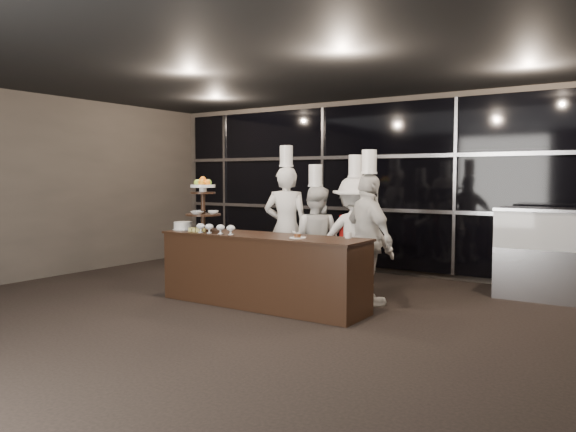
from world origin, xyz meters
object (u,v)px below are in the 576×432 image
Objects in this scene: display_case at (557,250)px; chef_d at (368,238)px; chef_b at (315,239)px; chef_c at (355,237)px; display_stand at (203,200)px; chef_a at (286,226)px; buffet_counter at (262,270)px; layer_cake at (183,226)px.

chef_d is (-2.00, -1.64, 0.18)m from display_case.
chef_c is (0.55, 0.14, 0.06)m from chef_b.
display_stand is 4.82m from display_case.
chef_a is 1.47m from chef_d.
display_stand is at bearing -159.14° from chef_d.
buffet_counter is at bearing -72.38° from chef_a.
layer_cake is (-1.33, -0.05, 0.51)m from buffet_counter.
chef_d reaches higher than chef_b.
chef_b is (-2.91, -1.44, 0.09)m from display_case.
chef_b is (1.53, 1.05, -0.19)m from layer_cake.
display_case is 3.72m from chef_a.
display_stand is 0.41× the size of chef_b.
display_stand reaches higher than buffet_counter.
chef_b is (1.20, 1.00, -0.56)m from display_stand.
display_stand is at bearing -146.99° from chef_c.
chef_b reaches higher than display_case.
chef_a is (0.99, 1.12, -0.04)m from layer_cake.
chef_c is (2.08, 1.19, -0.14)m from layer_cake.
buffet_counter is 9.47× the size of layer_cake.
chef_a is 0.56m from chef_b.
chef_d is (1.11, 0.80, 0.40)m from buffet_counter.
display_stand is 2.15m from chef_c.
chef_a is (-0.34, 1.07, 0.46)m from buffet_counter.
chef_c is (1.09, 0.07, -0.09)m from chef_a.
layer_cake is 5.10m from display_case.
display_stand is 0.35× the size of chef_a.
display_stand is 0.37× the size of chef_d.
display_stand is at bearing -149.29° from display_case.
chef_a is 1.08× the size of chef_c.
chef_a reaches higher than chef_c.
chef_d is (2.11, 0.80, -0.47)m from display_stand.
display_stand is (-1.00, -0.00, 0.87)m from buffet_counter.
chef_a is at bearing 107.62° from buffet_counter.
chef_d reaches higher than layer_cake.
buffet_counter is at bearing 2.15° from layer_cake.
display_case is at bearing 28.94° from chef_c.
display_stand is 0.50m from layer_cake.
chef_a reaches higher than display_stand.
layer_cake is 1.49m from chef_a.
chef_a reaches higher than chef_b.
chef_b is 0.94× the size of chef_c.
layer_cake is at bearing -160.72° from chef_d.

